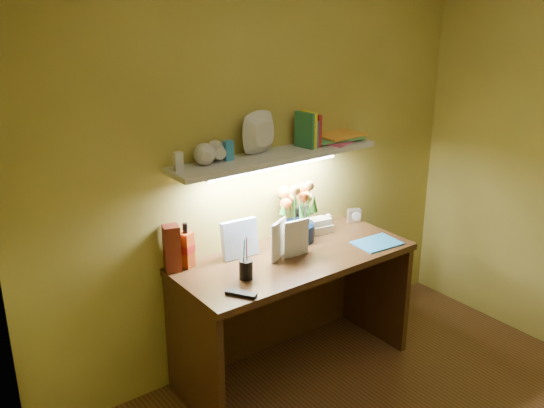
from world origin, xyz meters
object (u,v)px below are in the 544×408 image
at_px(desk, 294,313).
at_px(whisky_bottle, 186,245).
at_px(flower_bouquet, 298,211).
at_px(desk_clock, 354,215).
at_px(telephone, 317,224).

relative_size(desk, whisky_bottle, 5.49).
height_order(flower_bouquet, desk_clock, flower_bouquet).
bearing_deg(desk, whisky_bottle, 156.81).
bearing_deg(whisky_bottle, desk, -23.19).
xyz_separation_m(flower_bouquet, telephone, (0.17, 0.03, -0.13)).
bearing_deg(desk_clock, whisky_bottle, -157.38).
distance_m(flower_bouquet, desk_clock, 0.51).
relative_size(telephone, desk_clock, 2.09).
distance_m(desk, whisky_bottle, 0.79).
bearing_deg(desk_clock, desk, -138.50).
bearing_deg(whisky_bottle, desk_clock, -2.31).
height_order(desk_clock, whisky_bottle, whisky_bottle).
bearing_deg(desk_clock, flower_bouquet, -152.94).
bearing_deg(whisky_bottle, flower_bouquet, -5.30).
relative_size(desk_clock, whisky_bottle, 0.33).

